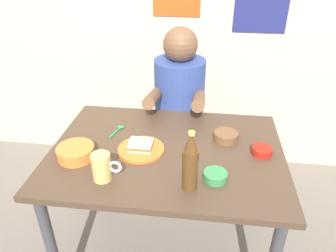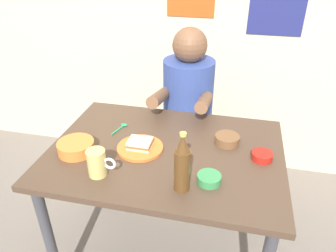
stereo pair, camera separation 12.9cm
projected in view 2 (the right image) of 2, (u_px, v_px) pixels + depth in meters
The scene contains 13 objects.
ground_plane at pixel (166, 252), 1.90m from camera, with size 6.00×6.00×0.00m, color slate.
dining_table at pixel (166, 165), 1.57m from camera, with size 1.10×0.80×0.74m.
stool at pixel (187, 146), 2.25m from camera, with size 0.34×0.34×0.45m.
person_seated at pixel (188, 92), 2.03m from camera, with size 0.33×0.56×0.72m.
plate_orange at pixel (140, 148), 1.52m from camera, with size 0.22×0.22×0.01m, color orange.
sandwich at pixel (140, 143), 1.51m from camera, with size 0.11×0.09×0.04m.
beer_mug at pixel (97, 163), 1.33m from camera, with size 0.13×0.08×0.12m.
beer_bottle at pixel (182, 165), 1.23m from camera, with size 0.06×0.06×0.26m.
dip_bowl_green at pixel (209, 178), 1.31m from camera, with size 0.10×0.10×0.03m.
sambal_bowl_red at pixel (262, 156), 1.45m from camera, with size 0.10×0.10×0.03m.
soup_bowl_orange at pixel (76, 147), 1.49m from camera, with size 0.17×0.17×0.05m.
condiment_bowl_brown at pixel (227, 139), 1.56m from camera, with size 0.12×0.12×0.04m.
spoon at pixel (122, 127), 1.70m from camera, with size 0.05×0.12×0.01m.
Camera 2 is at (0.29, -1.22, 1.61)m, focal length 34.19 mm.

